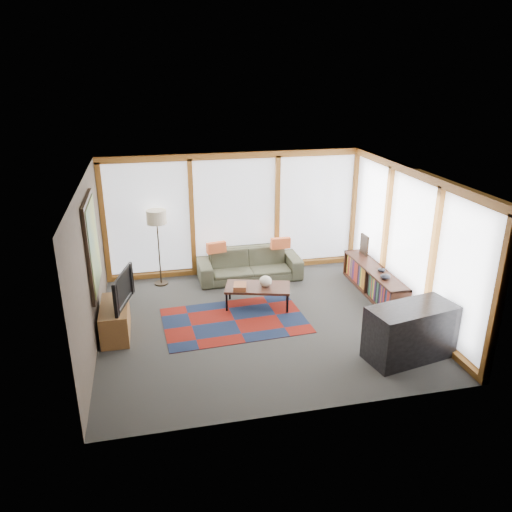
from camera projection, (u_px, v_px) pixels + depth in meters
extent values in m
plane|color=#2E2D2B|center=(261.00, 322.00, 8.80)|extent=(5.50, 5.50, 0.00)
cube|color=#453C30|center=(90.00, 267.00, 7.78)|extent=(0.04, 5.00, 2.60)
cube|color=#453C30|center=(307.00, 324.00, 6.06)|extent=(5.50, 0.04, 2.60)
cube|color=silver|center=(261.00, 176.00, 7.87)|extent=(5.50, 5.00, 0.04)
cube|color=white|center=(235.00, 213.00, 10.59)|extent=(5.30, 0.02, 2.35)
cube|color=white|center=(410.00, 242.00, 8.89)|extent=(0.02, 4.80, 2.35)
cube|color=black|center=(92.00, 245.00, 7.97)|extent=(0.05, 1.35, 1.55)
cube|color=gold|center=(94.00, 245.00, 7.98)|extent=(0.02, 1.20, 1.40)
cube|color=maroon|center=(235.00, 320.00, 8.85)|extent=(2.57, 1.73, 0.01)
imported|color=#393929|center=(249.00, 264.00, 10.51)|extent=(2.16, 0.85, 0.63)
cube|color=#D55E30|center=(216.00, 247.00, 10.24)|extent=(0.42, 0.20, 0.22)
cube|color=#D55E30|center=(281.00, 243.00, 10.48)|extent=(0.42, 0.14, 0.23)
cube|color=brown|center=(240.00, 287.00, 9.13)|extent=(0.29, 0.33, 0.10)
ellipsoid|color=beige|center=(266.00, 281.00, 9.23)|extent=(0.24, 0.24, 0.21)
ellipsoid|color=black|center=(385.00, 277.00, 9.20)|extent=(0.20, 0.20, 0.10)
ellipsoid|color=black|center=(382.00, 270.00, 9.52)|extent=(0.17, 0.17, 0.07)
cube|color=black|center=(364.00, 245.00, 10.36)|extent=(0.05, 0.32, 0.42)
cube|color=brown|center=(115.00, 320.00, 8.32)|extent=(0.45, 1.07, 0.54)
imported|color=black|center=(118.00, 289.00, 8.16)|extent=(0.37, 0.99, 0.57)
cube|color=black|center=(410.00, 332.00, 7.61)|extent=(1.45, 0.88, 0.85)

